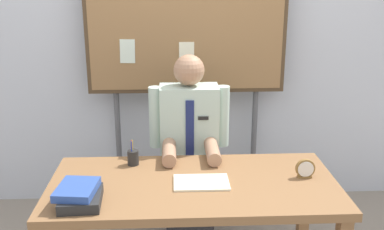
{
  "coord_description": "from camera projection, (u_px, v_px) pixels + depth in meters",
  "views": [
    {
      "loc": [
        -0.12,
        -2.38,
        1.89
      ],
      "look_at": [
        0.0,
        0.18,
        1.07
      ],
      "focal_mm": 42.47,
      "sensor_mm": 36.0,
      "label": 1
    }
  ],
  "objects": [
    {
      "name": "bulletin_board",
      "position": [
        186.0,
        18.0,
        3.37
      ],
      "size": [
        1.51,
        0.09,
        2.17
      ],
      "color": "#4C3823",
      "rests_on": "ground_plane"
    },
    {
      "name": "open_notebook",
      "position": [
        201.0,
        182.0,
        2.6
      ],
      "size": [
        0.32,
        0.21,
        0.01
      ],
      "primitive_type": "cube",
      "rotation": [
        0.0,
        0.0,
        -0.01
      ],
      "color": "#F4EFCC",
      "rests_on": "desk"
    },
    {
      "name": "book_stack",
      "position": [
        79.0,
        195.0,
        2.37
      ],
      "size": [
        0.24,
        0.28,
        0.1
      ],
      "color": "#262626",
      "rests_on": "desk"
    },
    {
      "name": "desk",
      "position": [
        193.0,
        195.0,
        2.65
      ],
      "size": [
        1.67,
        0.8,
        0.72
      ],
      "color": "brown",
      "rests_on": "ground_plane"
    },
    {
      "name": "desk_clock",
      "position": [
        305.0,
        169.0,
        2.66
      ],
      "size": [
        0.12,
        0.04,
        0.12
      ],
      "color": "olive",
      "rests_on": "desk"
    },
    {
      "name": "person",
      "position": [
        189.0,
        157.0,
        3.21
      ],
      "size": [
        0.55,
        0.56,
        1.36
      ],
      "color": "#2D2D33",
      "rests_on": "ground_plane"
    },
    {
      "name": "back_wall",
      "position": [
        186.0,
        41.0,
        3.63
      ],
      "size": [
        6.4,
        0.08,
        2.7
      ],
      "primitive_type": "cube",
      "color": "silver",
      "rests_on": "ground_plane"
    },
    {
      "name": "pen_holder",
      "position": [
        133.0,
        157.0,
        2.84
      ],
      "size": [
        0.07,
        0.07,
        0.16
      ],
      "color": "#262626",
      "rests_on": "desk"
    }
  ]
}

